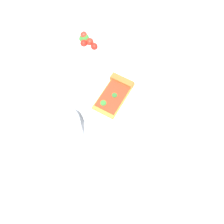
{
  "coord_description": "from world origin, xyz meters",
  "views": [
    {
      "loc": [
        -0.28,
        0.21,
        0.67
      ],
      "look_at": [
        -0.01,
        0.04,
        0.03
      ],
      "focal_mm": 40.7,
      "sensor_mm": 36.0,
      "label": 1
    }
  ],
  "objects_px": {
    "soda_glass": "(67,131)",
    "pizza_slice_main": "(115,93)",
    "paper_napkin": "(185,188)",
    "plate": "(118,101)",
    "salad_bowl": "(85,49)"
  },
  "relations": [
    {
      "from": "soda_glass",
      "to": "pizza_slice_main",
      "type": "bearing_deg",
      "value": -75.77
    },
    {
      "from": "paper_napkin",
      "to": "plate",
      "type": "bearing_deg",
      "value": 0.52
    },
    {
      "from": "plate",
      "to": "salad_bowl",
      "type": "relative_size",
      "value": 1.9
    },
    {
      "from": "pizza_slice_main",
      "to": "paper_napkin",
      "type": "height_order",
      "value": "pizza_slice_main"
    },
    {
      "from": "pizza_slice_main",
      "to": "soda_glass",
      "type": "height_order",
      "value": "soda_glass"
    },
    {
      "from": "plate",
      "to": "paper_napkin",
      "type": "bearing_deg",
      "value": -179.48
    },
    {
      "from": "pizza_slice_main",
      "to": "soda_glass",
      "type": "distance_m",
      "value": 0.19
    },
    {
      "from": "paper_napkin",
      "to": "pizza_slice_main",
      "type": "bearing_deg",
      "value": 0.15
    },
    {
      "from": "paper_napkin",
      "to": "salad_bowl",
      "type": "bearing_deg",
      "value": -0.44
    },
    {
      "from": "plate",
      "to": "salad_bowl",
      "type": "xyz_separation_m",
      "value": [
        0.21,
        -0.01,
        0.03
      ]
    },
    {
      "from": "salad_bowl",
      "to": "soda_glass",
      "type": "height_order",
      "value": "soda_glass"
    },
    {
      "from": "salad_bowl",
      "to": "paper_napkin",
      "type": "bearing_deg",
      "value": 179.56
    },
    {
      "from": "plate",
      "to": "soda_glass",
      "type": "relative_size",
      "value": 2.17
    },
    {
      "from": "plate",
      "to": "pizza_slice_main",
      "type": "height_order",
      "value": "pizza_slice_main"
    },
    {
      "from": "pizza_slice_main",
      "to": "paper_napkin",
      "type": "relative_size",
      "value": 1.15
    }
  ]
}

